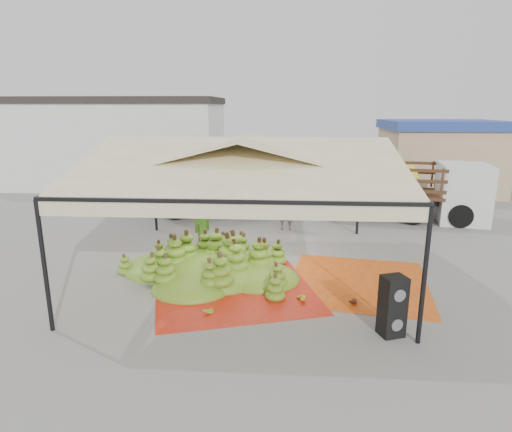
# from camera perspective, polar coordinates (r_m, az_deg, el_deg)

# --- Properties ---
(ground) EXTENTS (90.00, 90.00, 0.00)m
(ground) POSITION_cam_1_polar(r_m,az_deg,el_deg) (13.28, -1.30, -7.04)
(ground) COLOR slate
(ground) RESTS_ON ground
(canopy_tent) EXTENTS (8.10, 8.10, 4.00)m
(canopy_tent) POSITION_cam_1_polar(r_m,az_deg,el_deg) (12.46, -1.39, 7.24)
(canopy_tent) COLOR black
(canopy_tent) RESTS_ON ground
(building_white) EXTENTS (14.30, 6.30, 5.40)m
(building_white) POSITION_cam_1_polar(r_m,az_deg,el_deg) (28.64, -19.31, 9.31)
(building_white) COLOR silver
(building_white) RESTS_ON ground
(building_tan) EXTENTS (6.30, 5.30, 4.10)m
(building_tan) POSITION_cam_1_polar(r_m,az_deg,el_deg) (26.96, 23.22, 7.32)
(building_tan) COLOR tan
(building_tan) RESTS_ON ground
(tarp_left) EXTENTS (5.12, 4.98, 0.01)m
(tarp_left) POSITION_cam_1_polar(r_m,az_deg,el_deg) (11.83, -2.96, -9.80)
(tarp_left) COLOR red
(tarp_left) RESTS_ON ground
(tarp_right) EXTENTS (4.36, 4.52, 0.01)m
(tarp_right) POSITION_cam_1_polar(r_m,az_deg,el_deg) (12.64, 13.52, -8.57)
(tarp_right) COLOR orange
(tarp_right) RESTS_ON ground
(banana_heap) EXTENTS (6.49, 5.75, 1.20)m
(banana_heap) POSITION_cam_1_polar(r_m,az_deg,el_deg) (12.63, -5.87, -5.37)
(banana_heap) COLOR #4E7017
(banana_heap) RESTS_ON ground
(hand_yellow_a) EXTENTS (0.58, 0.51, 0.22)m
(hand_yellow_a) POSITION_cam_1_polar(r_m,az_deg,el_deg) (11.19, 5.61, -10.73)
(hand_yellow_a) COLOR gold
(hand_yellow_a) RESTS_ON ground
(hand_yellow_b) EXTENTS (0.40, 0.33, 0.17)m
(hand_yellow_b) POSITION_cam_1_polar(r_m,az_deg,el_deg) (11.58, -6.39, -9.99)
(hand_yellow_b) COLOR gold
(hand_yellow_b) RESTS_ON ground
(hand_red_a) EXTENTS (0.55, 0.51, 0.20)m
(hand_red_a) POSITION_cam_1_polar(r_m,az_deg,el_deg) (11.32, 12.41, -10.78)
(hand_red_a) COLOR #5D2B15
(hand_red_a) RESTS_ON ground
(hand_red_b) EXTENTS (0.50, 0.46, 0.19)m
(hand_red_b) POSITION_cam_1_polar(r_m,az_deg,el_deg) (11.87, 16.28, -9.85)
(hand_red_b) COLOR #612C16
(hand_red_b) RESTS_ON ground
(hand_green) EXTENTS (0.56, 0.53, 0.20)m
(hand_green) POSITION_cam_1_polar(r_m,az_deg,el_deg) (10.68, -6.58, -12.12)
(hand_green) COLOR #507919
(hand_green) RESTS_ON ground
(hanging_bunches) EXTENTS (3.24, 0.24, 0.20)m
(hanging_bunches) POSITION_cam_1_polar(r_m,az_deg,el_deg) (12.30, 0.37, 3.94)
(hanging_bunches) COLOR #477318
(hanging_bunches) RESTS_ON ground
(speaker_stack) EXTENTS (0.61, 0.57, 1.36)m
(speaker_stack) POSITION_cam_1_polar(r_m,az_deg,el_deg) (9.86, 17.74, -11.37)
(speaker_stack) COLOR black
(speaker_stack) RESTS_ON ground
(banana_leaves) EXTENTS (0.96, 1.36, 3.70)m
(banana_leaves) POSITION_cam_1_polar(r_m,az_deg,el_deg) (15.10, -7.03, -4.46)
(banana_leaves) COLOR #36711E
(banana_leaves) RESTS_ON ground
(vendor) EXTENTS (0.68, 0.46, 1.80)m
(vendor) POSITION_cam_1_polar(r_m,az_deg,el_deg) (17.24, 4.00, 1.11)
(vendor) COLOR gray
(vendor) RESTS_ON ground
(truck_left) EXTENTS (7.78, 5.09, 2.53)m
(truck_left) POSITION_cam_1_polar(r_m,az_deg,el_deg) (20.69, -2.33, 5.23)
(truck_left) COLOR #502E1A
(truck_left) RESTS_ON ground
(truck_right) EXTENTS (7.57, 3.65, 2.49)m
(truck_right) POSITION_cam_1_polar(r_m,az_deg,el_deg) (20.01, 19.29, 4.04)
(truck_right) COLOR #462817
(truck_right) RESTS_ON ground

